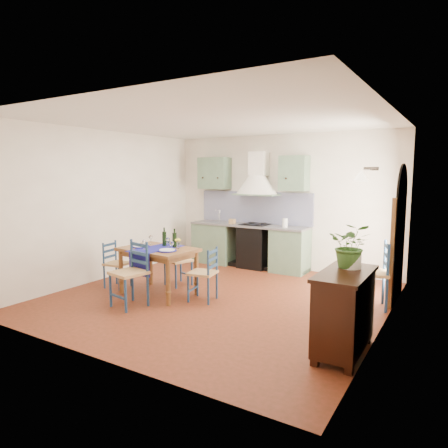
% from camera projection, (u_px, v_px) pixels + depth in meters
% --- Properties ---
extents(floor, '(5.00, 5.00, 0.00)m').
position_uv_depth(floor, '(218.00, 297.00, 6.47)').
color(floor, '#4B2410').
rests_on(floor, ground).
extents(back_wall, '(5.00, 0.96, 2.80)m').
position_uv_depth(back_wall, '(256.00, 218.00, 8.52)').
color(back_wall, white).
rests_on(back_wall, ground).
extents(right_wall, '(0.26, 5.00, 2.80)m').
position_uv_depth(right_wall, '(390.00, 224.00, 5.25)').
color(right_wall, white).
rests_on(right_wall, ground).
extents(left_wall, '(0.04, 5.00, 2.80)m').
position_uv_depth(left_wall, '(107.00, 205.00, 7.58)').
color(left_wall, white).
rests_on(left_wall, ground).
extents(ceiling, '(5.00, 5.00, 0.01)m').
position_uv_depth(ceiling, '(218.00, 120.00, 6.11)').
color(ceiling, silver).
rests_on(ceiling, back_wall).
extents(dining_table, '(1.28, 0.98, 1.09)m').
position_uv_depth(dining_table, '(158.00, 254.00, 6.57)').
color(dining_table, brown).
rests_on(dining_table, ground).
extents(chair_near, '(0.54, 0.54, 0.99)m').
position_uv_depth(chair_near, '(131.00, 273.00, 6.00)').
color(chair_near, navy).
rests_on(chair_near, ground).
extents(chair_far, '(0.51, 0.51, 0.86)m').
position_uv_depth(chair_far, '(177.00, 261.00, 7.12)').
color(chair_far, navy).
rests_on(chair_far, ground).
extents(chair_left, '(0.42, 0.42, 0.81)m').
position_uv_depth(chair_left, '(116.00, 264.00, 7.02)').
color(chair_left, navy).
rests_on(chair_left, ground).
extents(chair_right, '(0.46, 0.46, 0.85)m').
position_uv_depth(chair_right, '(204.00, 274.00, 6.25)').
color(chair_right, navy).
rests_on(chair_right, ground).
extents(chair_spare, '(0.58, 0.58, 1.01)m').
position_uv_depth(chair_spare, '(374.00, 274.00, 5.93)').
color(chair_spare, navy).
rests_on(chair_spare, ground).
extents(sideboard, '(0.50, 1.05, 0.94)m').
position_uv_depth(sideboard, '(344.00, 309.00, 4.40)').
color(sideboard, black).
rests_on(sideboard, ground).
extents(potted_plant, '(0.52, 0.47, 0.52)m').
position_uv_depth(potted_plant, '(351.00, 245.00, 4.49)').
color(potted_plant, '#3A6A2A').
rests_on(potted_plant, sideboard).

